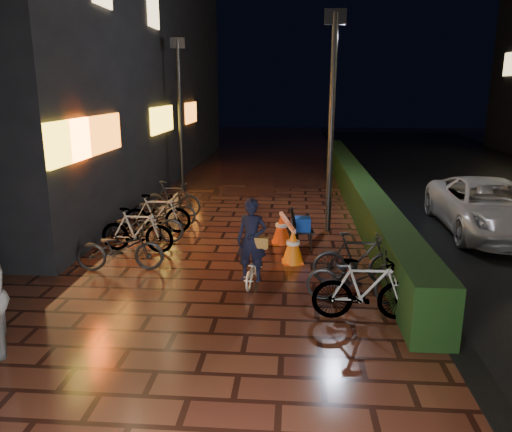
# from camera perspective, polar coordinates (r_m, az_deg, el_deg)

# --- Properties ---
(ground) EXTENTS (80.00, 80.00, 0.00)m
(ground) POSITION_cam_1_polar(r_m,az_deg,el_deg) (9.46, -3.52, -8.57)
(ground) COLOR #381911
(ground) RESTS_ON ground
(hedge) EXTENTS (0.70, 20.00, 1.00)m
(hedge) POSITION_cam_1_polar(r_m,az_deg,el_deg) (17.04, 11.29, 3.38)
(hedge) COLOR black
(hedge) RESTS_ON ground
(van) EXTENTS (2.41, 5.01, 1.38)m
(van) POSITION_cam_1_polar(r_m,az_deg,el_deg) (14.26, 25.07, 0.94)
(van) COLOR #B9B9BE
(van) RESTS_ON ground
(storefront_block) EXTENTS (12.09, 22.00, 9.00)m
(storefront_block) POSITION_cam_1_polar(r_m,az_deg,el_deg) (22.81, -24.59, 15.24)
(storefront_block) COLOR black
(storefront_block) RESTS_ON ground
(lamp_post_hedge) EXTENTS (0.53, 0.16, 5.53)m
(lamp_post_hedge) POSITION_cam_1_polar(r_m,az_deg,el_deg) (12.94, 8.66, 11.42)
(lamp_post_hedge) COLOR black
(lamp_post_hedge) RESTS_ON ground
(lamp_post_sf) EXTENTS (0.51, 0.16, 5.36)m
(lamp_post_sf) POSITION_cam_1_polar(r_m,az_deg,el_deg) (18.34, -8.69, 11.98)
(lamp_post_sf) COLOR black
(lamp_post_sf) RESTS_ON ground
(cyclist) EXTENTS (0.64, 1.24, 1.71)m
(cyclist) POSITION_cam_1_polar(r_m,az_deg,el_deg) (9.52, -0.43, -4.29)
(cyclist) COLOR silver
(cyclist) RESTS_ON ground
(traffic_barrier) EXTENTS (0.78, 1.89, 0.77)m
(traffic_barrier) POSITION_cam_1_polar(r_m,az_deg,el_deg) (11.48, 3.55, -2.33)
(traffic_barrier) COLOR orange
(traffic_barrier) RESTS_ON ground
(cart_assembly) EXTENTS (0.62, 0.65, 1.09)m
(cart_assembly) POSITION_cam_1_polar(r_m,az_deg,el_deg) (11.71, 5.09, -1.14)
(cart_assembly) COLOR black
(cart_assembly) RESTS_ON ground
(parked_bikes_storefront) EXTENTS (1.86, 5.30, 1.04)m
(parked_bikes_storefront) POSITION_cam_1_polar(r_m,az_deg,el_deg) (12.76, -11.91, -0.39)
(parked_bikes_storefront) COLOR black
(parked_bikes_storefront) RESTS_ON ground
(parked_bikes_hedge) EXTENTS (1.90, 2.01, 1.04)m
(parked_bikes_hedge) POSITION_cam_1_polar(r_m,az_deg,el_deg) (9.02, 11.77, -6.58)
(parked_bikes_hedge) COLOR black
(parked_bikes_hedge) RESTS_ON ground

